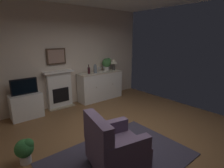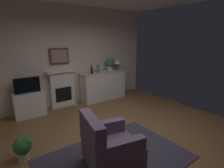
# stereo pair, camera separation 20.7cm
# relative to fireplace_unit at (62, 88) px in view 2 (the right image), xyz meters

# --- Properties ---
(ground_plane) EXTENTS (5.30, 5.33, 0.10)m
(ground_plane) POSITION_rel_fireplace_unit_xyz_m (0.44, -2.51, -0.60)
(ground_plane) COLOR brown
(ground_plane) RESTS_ON ground
(wall_rear) EXTENTS (5.30, 0.06, 2.93)m
(wall_rear) POSITION_rel_fireplace_unit_xyz_m (0.44, 0.13, 0.92)
(wall_rear) COLOR beige
(wall_rear) RESTS_ON ground_plane
(area_rug) EXTENTS (2.42, 1.65, 0.02)m
(area_rug) POSITION_rel_fireplace_unit_xyz_m (-0.22, -2.91, -0.54)
(area_rug) COLOR #383342
(area_rug) RESTS_ON ground_plane
(fireplace_unit) EXTENTS (0.87, 0.30, 1.10)m
(fireplace_unit) POSITION_rel_fireplace_unit_xyz_m (0.00, 0.00, 0.00)
(fireplace_unit) COLOR white
(fireplace_unit) RESTS_ON ground_plane
(framed_picture) EXTENTS (0.55, 0.04, 0.45)m
(framed_picture) POSITION_rel_fireplace_unit_xyz_m (0.00, 0.05, 0.96)
(framed_picture) COLOR #473323
(sideboard_cabinet) EXTENTS (1.54, 0.49, 0.93)m
(sideboard_cabinet) POSITION_rel_fireplace_unit_xyz_m (1.35, -0.18, -0.08)
(sideboard_cabinet) COLOR white
(sideboard_cabinet) RESTS_ON ground_plane
(table_lamp) EXTENTS (0.26, 0.26, 0.40)m
(table_lamp) POSITION_rel_fireplace_unit_xyz_m (1.93, -0.18, 0.66)
(table_lamp) COLOR #4C4742
(table_lamp) RESTS_ON sideboard_cabinet
(wine_bottle) EXTENTS (0.08, 0.08, 0.29)m
(wine_bottle) POSITION_rel_fireplace_unit_xyz_m (0.90, -0.21, 0.49)
(wine_bottle) COLOR #331419
(wine_bottle) RESTS_ON sideboard_cabinet
(wine_glass_left) EXTENTS (0.07, 0.07, 0.16)m
(wine_glass_left) POSITION_rel_fireplace_unit_xyz_m (1.28, -0.21, 0.50)
(wine_glass_left) COLOR silver
(wine_glass_left) RESTS_ON sideboard_cabinet
(wine_glass_center) EXTENTS (0.07, 0.07, 0.16)m
(wine_glass_center) POSITION_rel_fireplace_unit_xyz_m (1.39, -0.16, 0.50)
(wine_glass_center) COLOR silver
(wine_glass_center) RESTS_ON sideboard_cabinet
(wine_glass_right) EXTENTS (0.07, 0.07, 0.16)m
(wine_glass_right) POSITION_rel_fireplace_unit_xyz_m (1.50, -0.17, 0.50)
(wine_glass_right) COLOR silver
(wine_glass_right) RESTS_ON sideboard_cabinet
(vase_decorative) EXTENTS (0.11, 0.11, 0.28)m
(vase_decorative) POSITION_rel_fireplace_unit_xyz_m (1.13, -0.23, 0.52)
(vase_decorative) COLOR slate
(vase_decorative) RESTS_ON sideboard_cabinet
(tv_cabinet) EXTENTS (0.75, 0.42, 0.64)m
(tv_cabinet) POSITION_rel_fireplace_unit_xyz_m (-0.98, -0.16, -0.23)
(tv_cabinet) COLOR white
(tv_cabinet) RESTS_ON ground_plane
(tv_set) EXTENTS (0.62, 0.07, 0.40)m
(tv_set) POSITION_rel_fireplace_unit_xyz_m (-0.98, -0.19, 0.30)
(tv_set) COLOR black
(tv_set) RESTS_ON tv_cabinet
(potted_plant_fern) EXTENTS (0.30, 0.30, 0.43)m
(potted_plant_fern) POSITION_rel_fireplace_unit_xyz_m (-1.47, -1.99, -0.29)
(potted_plant_fern) COLOR silver
(potted_plant_fern) RESTS_ON ground_plane
(potted_plant_small) EXTENTS (0.30, 0.30, 0.43)m
(potted_plant_small) POSITION_rel_fireplace_unit_xyz_m (1.66, -0.13, 0.64)
(potted_plant_small) COLOR beige
(potted_plant_small) RESTS_ON sideboard_cabinet
(armchair) EXTENTS (0.95, 0.91, 0.92)m
(armchair) POSITION_rel_fireplace_unit_xyz_m (-0.42, -3.00, -0.17)
(armchair) COLOR #604C66
(armchair) RESTS_ON ground_plane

